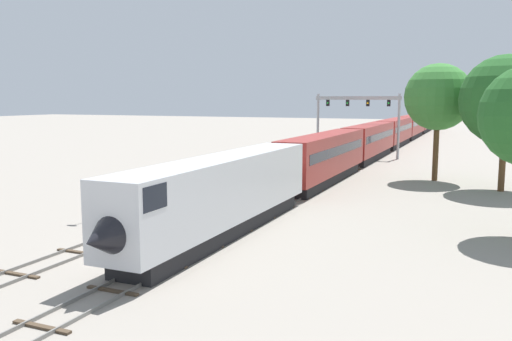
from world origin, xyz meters
name	(u,v)px	position (x,y,z in m)	size (l,w,h in m)	color
ground_plane	(153,251)	(0.00, 0.00, 0.00)	(400.00, 400.00, 0.00)	gray
track_main	(383,152)	(2.00, 60.00, 0.07)	(2.60, 200.00, 0.16)	slate
track_near	(311,164)	(-3.50, 40.00, 0.07)	(2.60, 160.00, 0.16)	slate
passenger_train	(385,135)	(2.00, 60.95, 2.61)	(3.04, 134.26, 4.80)	silver
signal_gantry	(357,111)	(-0.25, 51.09, 6.52)	(12.10, 0.49, 8.98)	#999BA0
stop_sign	(85,195)	(-8.00, 3.97, 1.87)	(0.76, 0.08, 2.88)	gray
trackside_tree_left	(506,100)	(17.99, 28.35, 8.15)	(8.00, 8.00, 12.17)	brown
trackside_tree_mid	(438,97)	(11.92, 32.77, 8.41)	(6.68, 6.68, 11.79)	brown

